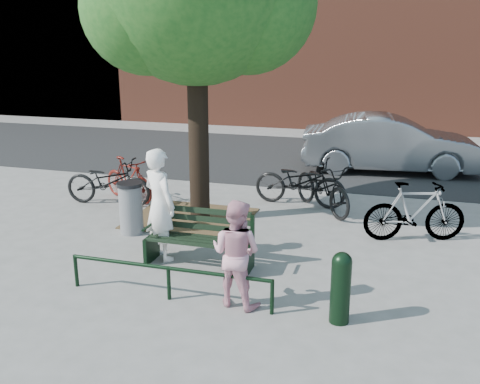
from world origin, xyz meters
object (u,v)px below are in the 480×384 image
(bollard, at_px, (341,285))
(bicycle_c, at_px, (300,182))
(parked_car, at_px, (390,144))
(park_bench, at_px, (200,237))
(person_left, at_px, (160,205))
(person_right, at_px, (236,253))
(litter_bin, at_px, (131,208))

(bollard, relative_size, bicycle_c, 0.48)
(bicycle_c, height_order, parked_car, parked_car)
(park_bench, xyz_separation_m, parked_car, (2.79, 7.45, 0.31))
(parked_car, bearing_deg, bicycle_c, 148.25)
(person_left, xyz_separation_m, parked_car, (3.52, 7.38, -0.16))
(person_left, relative_size, person_right, 1.24)
(person_right, distance_m, parked_car, 8.78)
(bollard, relative_size, litter_bin, 0.98)
(litter_bin, xyz_separation_m, parked_car, (4.57, 6.44, 0.28))
(person_left, relative_size, parked_car, 0.40)
(litter_bin, distance_m, bicycle_c, 3.82)
(person_left, height_order, person_right, person_left)
(park_bench, height_order, bollard, bollard)
(person_left, bearing_deg, park_bench, -154.82)
(person_left, relative_size, litter_bin, 1.90)
(person_left, xyz_separation_m, litter_bin, (-1.05, 0.95, -0.44))
(park_bench, height_order, litter_bin, litter_bin)
(park_bench, xyz_separation_m, person_right, (0.95, -1.13, 0.28))
(bollard, xyz_separation_m, bicycle_c, (-1.42, 4.90, 0.02))
(park_bench, distance_m, bollard, 2.69)
(litter_bin, bearing_deg, parked_car, 54.63)
(park_bench, relative_size, bollard, 1.78)
(person_left, height_order, bicycle_c, person_left)
(person_right, relative_size, litter_bin, 1.53)
(litter_bin, distance_m, parked_car, 7.90)
(person_left, distance_m, parked_car, 8.18)
(person_right, xyz_separation_m, parked_car, (1.84, 8.58, 0.03))
(person_left, relative_size, bollard, 1.93)
(park_bench, relative_size, parked_car, 0.37)
(person_left, xyz_separation_m, person_right, (1.68, -1.20, -0.18))
(park_bench, bearing_deg, parked_car, 69.47)
(park_bench, height_order, bicycle_c, bicycle_c)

